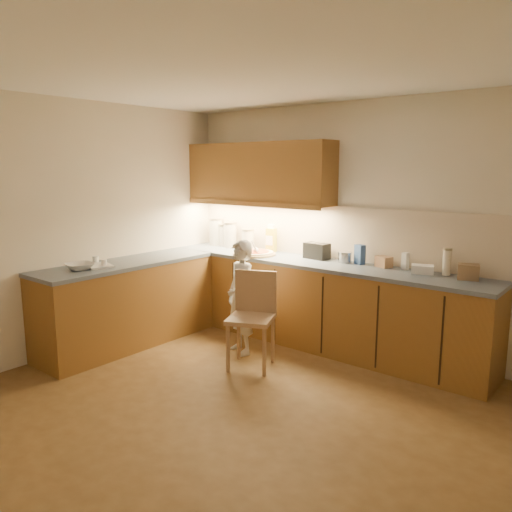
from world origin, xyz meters
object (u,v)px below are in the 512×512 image
at_px(child, 241,297).
at_px(pizza_on_board, 254,253).
at_px(wooden_chair, 253,312).
at_px(toaster, 317,251).
at_px(oil_jug, 271,239).

bearing_deg(child, pizza_on_board, 141.95).
bearing_deg(wooden_chair, child, 125.43).
height_order(child, wooden_chair, child).
xyz_separation_m(pizza_on_board, toaster, (0.69, 0.25, 0.07)).
bearing_deg(child, wooden_chair, -5.75).
bearing_deg(wooden_chair, oil_jug, 94.84).
bearing_deg(wooden_chair, pizza_on_board, 104.05).
height_order(wooden_chair, oil_jug, oil_jug).
xyz_separation_m(child, toaster, (0.37, 0.85, 0.41)).
distance_m(child, wooden_chair, 0.36).
height_order(pizza_on_board, toaster, pizza_on_board).
xyz_separation_m(wooden_chair, toaster, (0.07, 1.03, 0.47)).
relative_size(pizza_on_board, wooden_chair, 0.54).
relative_size(wooden_chair, oil_jug, 2.77).
bearing_deg(oil_jug, child, -71.82).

